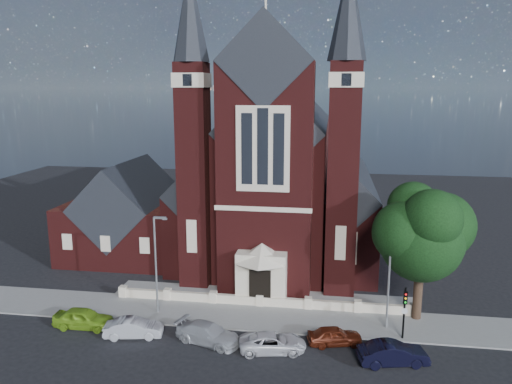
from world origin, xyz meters
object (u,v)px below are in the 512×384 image
(traffic_signal, at_px, (405,307))
(car_navy, at_px, (393,354))
(street_tree, at_px, (424,236))
(car_silver_a, at_px, (134,328))
(car_silver_b, at_px, (208,334))
(parish_hall, at_px, (130,218))
(street_lamp_right, at_px, (391,271))
(car_lime_van, at_px, (83,318))
(car_white_suv, at_px, (273,343))
(street_lamp_left, at_px, (157,259))
(car_dark_red, at_px, (335,336))
(church, at_px, (281,176))

(traffic_signal, bearing_deg, car_navy, -107.81)
(street_tree, height_order, car_navy, street_tree)
(car_silver_a, bearing_deg, street_tree, -85.86)
(car_silver_b, bearing_deg, car_navy, -75.28)
(parish_hall, xyz_separation_m, street_lamp_right, (26.09, -14.00, 0.59))
(parish_hall, distance_m, car_lime_van, 17.82)
(parish_hall, xyz_separation_m, car_white_suv, (17.88, -18.52, -3.37))
(car_silver_a, relative_size, car_navy, 0.92)
(car_white_suv, bearing_deg, street_lamp_left, 54.64)
(car_silver_b, relative_size, car_white_suv, 1.05)
(car_lime_van, distance_m, car_silver_a, 4.41)
(street_lamp_right, relative_size, car_dark_red, 2.09)
(car_lime_van, bearing_deg, car_dark_red, -90.02)
(car_dark_red, bearing_deg, street_lamp_left, 64.28)
(car_lime_van, relative_size, car_silver_b, 0.91)
(car_white_suv, relative_size, car_navy, 1.01)
(traffic_signal, bearing_deg, car_lime_van, -176.06)
(car_silver_a, height_order, car_silver_b, car_silver_b)
(traffic_signal, height_order, car_dark_red, traffic_signal)
(street_lamp_right, distance_m, car_white_suv, 10.17)
(church, bearing_deg, car_lime_van, -119.89)
(street_tree, height_order, car_white_suv, street_tree)
(church, xyz_separation_m, car_lime_van, (-12.73, -22.15, -7.42))
(street_tree, xyz_separation_m, car_navy, (-2.69, -6.69, -6.20))
(church, distance_m, parish_hall, 17.26)
(car_white_suv, xyz_separation_m, car_navy, (8.02, -0.46, 0.11))
(street_tree, relative_size, car_silver_b, 2.19)
(parish_hall, bearing_deg, car_silver_a, -67.14)
(street_lamp_right, height_order, car_dark_red, street_lamp_right)
(street_lamp_right, bearing_deg, traffic_signal, -59.99)
(car_lime_van, bearing_deg, traffic_signal, -86.87)
(church, distance_m, street_tree, 21.38)
(car_lime_van, bearing_deg, church, -30.70)
(car_white_suv, distance_m, car_dark_red, 4.52)
(street_lamp_left, relative_size, car_silver_a, 1.92)
(parish_hall, bearing_deg, traffic_signal, -29.98)
(parish_hall, relative_size, street_tree, 1.14)
(parish_hall, bearing_deg, church, 17.16)
(car_white_suv, distance_m, car_navy, 8.04)
(car_lime_van, xyz_separation_m, car_silver_a, (4.34, -0.82, -0.07))
(street_lamp_left, relative_size, car_navy, 1.77)
(street_lamp_left, bearing_deg, traffic_signal, -4.76)
(traffic_signal, relative_size, car_silver_a, 0.95)
(car_silver_a, bearing_deg, car_navy, -104.11)
(car_silver_b, xyz_separation_m, car_white_suv, (4.68, -0.46, -0.07))
(car_silver_a, height_order, car_navy, car_navy)
(traffic_signal, bearing_deg, car_dark_red, -164.28)
(street_lamp_left, xyz_separation_m, traffic_signal, (18.91, -1.57, -2.02))
(parish_hall, bearing_deg, car_dark_red, -37.45)
(street_lamp_left, height_order, traffic_signal, street_lamp_left)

